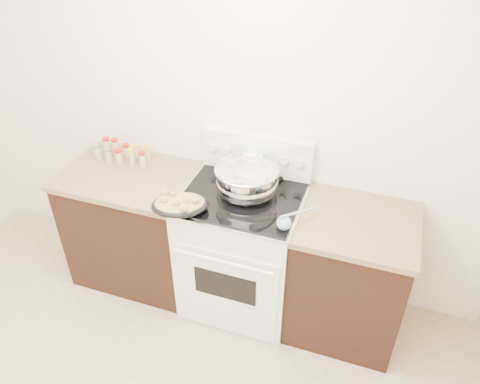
% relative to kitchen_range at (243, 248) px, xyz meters
% --- Properties ---
extents(room_shell, '(4.10, 3.60, 2.75)m').
position_rel_kitchen_range_xyz_m(room_shell, '(-0.35, -1.42, 1.21)').
color(room_shell, white).
rests_on(room_shell, ground).
extents(counter_left, '(0.93, 0.67, 0.92)m').
position_rel_kitchen_range_xyz_m(counter_left, '(-0.83, 0.01, -0.03)').
color(counter_left, black).
rests_on(counter_left, ground).
extents(counter_right, '(0.73, 0.67, 0.92)m').
position_rel_kitchen_range_xyz_m(counter_right, '(0.73, 0.01, -0.03)').
color(counter_right, black).
rests_on(counter_right, ground).
extents(kitchen_range, '(0.78, 0.73, 1.22)m').
position_rel_kitchen_range_xyz_m(kitchen_range, '(0.00, 0.00, 0.00)').
color(kitchen_range, white).
rests_on(kitchen_range, ground).
extents(mixing_bowl, '(0.50, 0.50, 0.24)m').
position_rel_kitchen_range_xyz_m(mixing_bowl, '(0.02, 0.03, 0.55)').
color(mixing_bowl, silver).
rests_on(mixing_bowl, kitchen_range).
extents(roasting_pan, '(0.42, 0.36, 0.11)m').
position_rel_kitchen_range_xyz_m(roasting_pan, '(-0.31, -0.28, 0.50)').
color(roasting_pan, black).
rests_on(roasting_pan, kitchen_range).
extents(baking_sheet, '(0.45, 0.36, 0.06)m').
position_rel_kitchen_range_xyz_m(baking_sheet, '(-0.01, 0.25, 0.47)').
color(baking_sheet, black).
rests_on(baking_sheet, kitchen_range).
extents(wooden_spoon, '(0.04, 0.25, 0.04)m').
position_rel_kitchen_range_xyz_m(wooden_spoon, '(0.05, -0.06, 0.46)').
color(wooden_spoon, '#AF8450').
rests_on(wooden_spoon, kitchen_range).
extents(blue_ladle, '(0.19, 0.25, 0.11)m').
position_rel_kitchen_range_xyz_m(blue_ladle, '(0.34, -0.22, 0.49)').
color(blue_ladle, '#81B5C0').
rests_on(blue_ladle, kitchen_range).
extents(spice_jars, '(0.40, 0.15, 0.13)m').
position_rel_kitchen_range_xyz_m(spice_jars, '(-0.97, 0.16, 0.49)').
color(spice_jars, '#BFB28C').
rests_on(spice_jars, counter_left).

